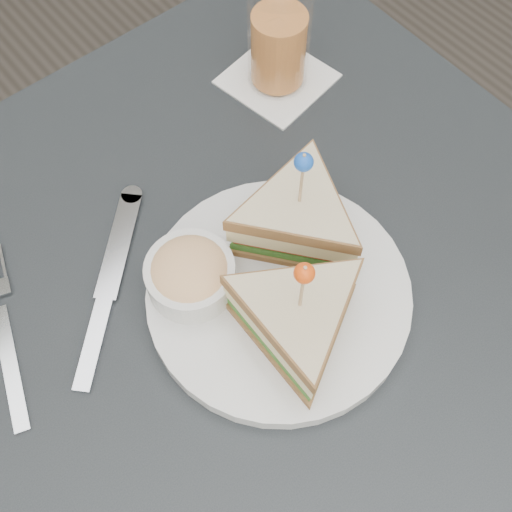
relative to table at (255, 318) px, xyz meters
name	(u,v)px	position (x,y,z in m)	size (l,w,h in m)	color
ground_plane	(255,444)	(0.00, 0.00, -0.67)	(3.50, 3.50, 0.00)	#3F3833
table	(255,318)	(0.00, 0.00, 0.00)	(0.80, 0.80, 0.75)	black
plate_meal	(283,274)	(0.02, -0.02, 0.12)	(0.30, 0.29, 0.16)	silver
cutlery_fork	(2,325)	(-0.22, 0.13, 0.08)	(0.09, 0.20, 0.01)	#B7BDC2
cutlery_knife	(107,290)	(-0.12, 0.10, 0.08)	(0.19, 0.18, 0.01)	silver
drink_set	(279,39)	(0.21, 0.21, 0.14)	(0.14, 0.14, 0.15)	white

